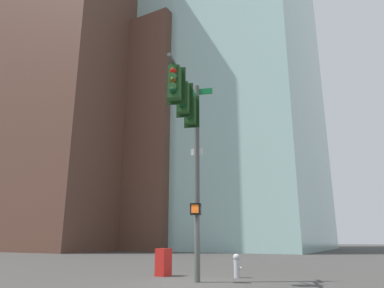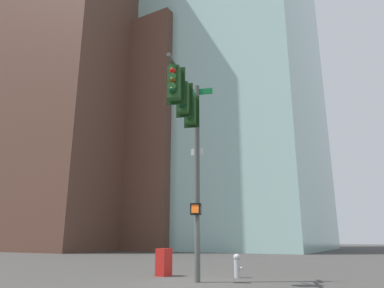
# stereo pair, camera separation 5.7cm
# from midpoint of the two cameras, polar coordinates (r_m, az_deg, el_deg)

# --- Properties ---
(ground_plane) EXTENTS (200.00, 200.00, 0.00)m
(ground_plane) POSITION_cam_midpoint_polar(r_m,az_deg,el_deg) (12.69, 0.26, -21.48)
(ground_plane) COLOR #423F3D
(signal_pole_assembly) EXTENTS (1.90, 4.33, 7.18)m
(signal_pole_assembly) POSITION_cam_midpoint_polar(r_m,az_deg,el_deg) (11.91, -0.36, 2.47)
(signal_pole_assembly) COLOR #4C514C
(signal_pole_assembly) RESTS_ON ground_plane
(fire_hydrant) EXTENTS (0.34, 0.26, 0.87)m
(fire_hydrant) POSITION_cam_midpoint_polar(r_m,az_deg,el_deg) (14.26, 7.39, -18.75)
(fire_hydrant) COLOR #B2B2B7
(fire_hydrant) RESTS_ON ground_plane
(newspaper_box) EXTENTS (0.46, 0.58, 1.05)m
(newspaper_box) POSITION_cam_midpoint_polar(r_m,az_deg,el_deg) (14.88, -4.45, -18.46)
(newspaper_box) COLOR red
(newspaper_box) RESTS_ON ground_plane
(building_brick_nearside) EXTENTS (25.52, 16.61, 47.93)m
(building_brick_nearside) POSITION_cam_midpoint_polar(r_m,az_deg,el_deg) (58.24, -20.08, 8.68)
(building_brick_nearside) COLOR brown
(building_brick_nearside) RESTS_ON ground_plane
(building_brick_midblock) EXTENTS (18.58, 19.16, 31.36)m
(building_brick_midblock) POSITION_cam_midpoint_polar(r_m,az_deg,el_deg) (55.95, -6.78, -0.19)
(building_brick_midblock) COLOR brown
(building_brick_midblock) RESTS_ON ground_plane
(building_glass_tower) EXTENTS (30.34, 23.89, 72.14)m
(building_glass_tower) POSITION_cam_midpoint_polar(r_m,az_deg,el_deg) (62.94, 3.10, 18.37)
(building_glass_tower) COLOR #9EC6C1
(building_glass_tower) RESTS_ON ground_plane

